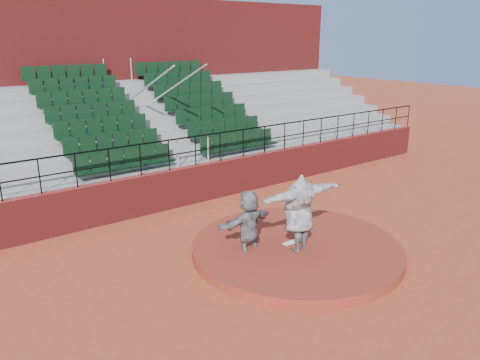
{
  "coord_description": "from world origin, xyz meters",
  "views": [
    {
      "loc": [
        -7.92,
        -8.13,
        5.48
      ],
      "look_at": [
        0.0,
        2.5,
        1.4
      ],
      "focal_mm": 35.0,
      "sensor_mm": 36.0,
      "label": 1
    }
  ],
  "objects": [
    {
      "name": "pitcher",
      "position": [
        -0.23,
        -0.27,
        1.26
      ],
      "size": [
        2.52,
        0.83,
        2.02
      ],
      "primitive_type": "imported",
      "rotation": [
        0.0,
        0.0,
        3.08
      ],
      "color": "black",
      "rests_on": "pitchers_mound"
    },
    {
      "name": "ground",
      "position": [
        0.0,
        0.0,
        0.0
      ],
      "size": [
        90.0,
        90.0,
        0.0
      ],
      "primitive_type": "plane",
      "color": "#A24024",
      "rests_on": "ground"
    },
    {
      "name": "pitchers_mound",
      "position": [
        0.0,
        0.0,
        0.12
      ],
      "size": [
        5.5,
        5.5,
        0.25
      ],
      "primitive_type": "cylinder",
      "color": "maroon",
      "rests_on": "ground"
    },
    {
      "name": "boundary_wall",
      "position": [
        0.0,
        5.0,
        0.65
      ],
      "size": [
        24.0,
        0.3,
        1.3
      ],
      "primitive_type": "cube",
      "color": "maroon",
      "rests_on": "ground"
    },
    {
      "name": "seating_deck",
      "position": [
        0.0,
        8.65,
        1.44
      ],
      "size": [
        24.0,
        5.97,
        4.63
      ],
      "color": "gray",
      "rests_on": "ground"
    },
    {
      "name": "wall_railing",
      "position": [
        0.0,
        5.0,
        2.03
      ],
      "size": [
        24.04,
        0.05,
        1.03
      ],
      "color": "black",
      "rests_on": "boundary_wall"
    },
    {
      "name": "fielder",
      "position": [
        -1.17,
        0.57,
        0.91
      ],
      "size": [
        1.73,
        0.69,
        1.82
      ],
      "primitive_type": "imported",
      "rotation": [
        0.0,
        0.0,
        3.23
      ],
      "color": "black",
      "rests_on": "ground"
    },
    {
      "name": "press_box_facade",
      "position": [
        0.0,
        12.6,
        3.55
      ],
      "size": [
        24.0,
        3.0,
        7.1
      ],
      "primitive_type": "cube",
      "color": "maroon",
      "rests_on": "ground"
    },
    {
      "name": "pitching_rubber",
      "position": [
        0.0,
        0.15,
        0.27
      ],
      "size": [
        0.6,
        0.15,
        0.03
      ],
      "primitive_type": "cube",
      "color": "white",
      "rests_on": "pitchers_mound"
    }
  ]
}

